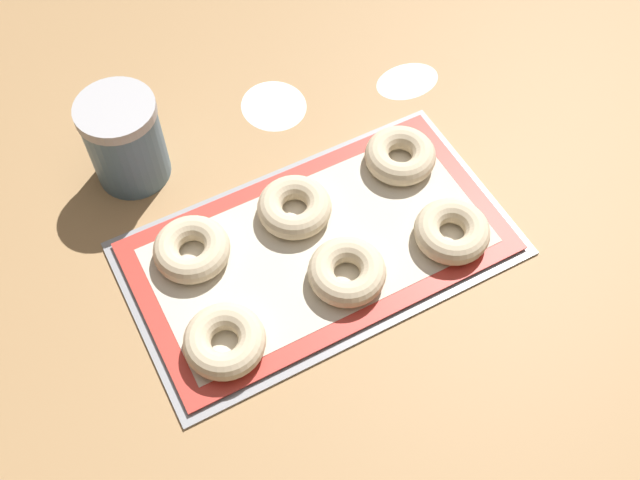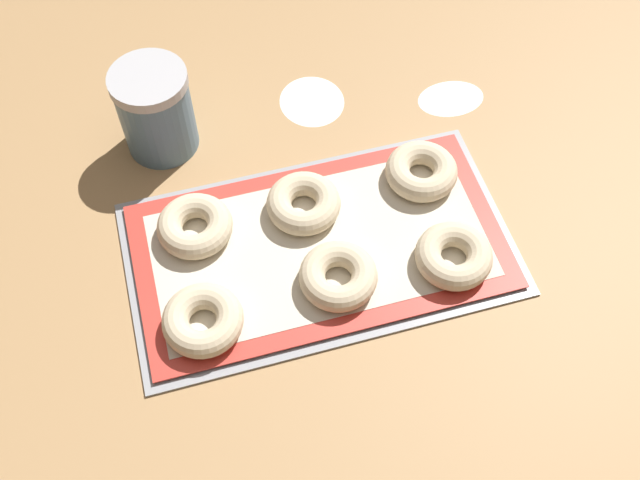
{
  "view_description": "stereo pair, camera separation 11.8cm",
  "coord_description": "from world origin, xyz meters",
  "px_view_note": "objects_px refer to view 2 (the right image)",
  "views": [
    {
      "loc": [
        -0.27,
        -0.48,
        0.87
      ],
      "look_at": [
        -0.02,
        -0.0,
        0.03
      ],
      "focal_mm": 42.0,
      "sensor_mm": 36.0,
      "label": 1
    },
    {
      "loc": [
        -0.16,
        -0.53,
        0.87
      ],
      "look_at": [
        -0.02,
        -0.0,
        0.03
      ],
      "focal_mm": 42.0,
      "sensor_mm": 36.0,
      "label": 2
    }
  ],
  "objects_px": {
    "bagel_back_left": "(195,226)",
    "baking_tray": "(320,250)",
    "bagel_front_right": "(454,256)",
    "flour_canister": "(156,111)",
    "bagel_back_right": "(421,171)",
    "bagel_front_left": "(203,320)",
    "bagel_back_center": "(304,203)",
    "bagel_front_center": "(338,276)"
  },
  "relations": [
    {
      "from": "bagel_front_right",
      "to": "flour_canister",
      "type": "relative_size",
      "value": 0.74
    },
    {
      "from": "bagel_back_left",
      "to": "flour_canister",
      "type": "distance_m",
      "value": 0.19
    },
    {
      "from": "baking_tray",
      "to": "bagel_front_right",
      "type": "bearing_deg",
      "value": -23.7
    },
    {
      "from": "flour_canister",
      "to": "bagel_back_left",
      "type": "bearing_deg",
      "value": -84.66
    },
    {
      "from": "bagel_front_left",
      "to": "bagel_back_right",
      "type": "bearing_deg",
      "value": 23.32
    },
    {
      "from": "bagel_front_right",
      "to": "flour_canister",
      "type": "height_order",
      "value": "flour_canister"
    },
    {
      "from": "bagel_back_left",
      "to": "bagel_back_right",
      "type": "distance_m",
      "value": 0.33
    },
    {
      "from": "baking_tray",
      "to": "bagel_back_right",
      "type": "relative_size",
      "value": 5.06
    },
    {
      "from": "bagel_front_right",
      "to": "bagel_front_left",
      "type": "bearing_deg",
      "value": -179.41
    },
    {
      "from": "bagel_front_left",
      "to": "bagel_front_right",
      "type": "height_order",
      "value": "same"
    },
    {
      "from": "baking_tray",
      "to": "flour_canister",
      "type": "bearing_deg",
      "value": 124.86
    },
    {
      "from": "bagel_front_left",
      "to": "baking_tray",
      "type": "bearing_deg",
      "value": 23.43
    },
    {
      "from": "bagel_front_right",
      "to": "flour_canister",
      "type": "xyz_separation_m",
      "value": [
        -0.34,
        0.32,
        0.04
      ]
    },
    {
      "from": "bagel_back_right",
      "to": "flour_canister",
      "type": "distance_m",
      "value": 0.39
    },
    {
      "from": "bagel_front_center",
      "to": "bagel_back_center",
      "type": "height_order",
      "value": "same"
    },
    {
      "from": "bagel_back_left",
      "to": "flour_canister",
      "type": "xyz_separation_m",
      "value": [
        -0.02,
        0.18,
        0.04
      ]
    },
    {
      "from": "bagel_front_center",
      "to": "bagel_back_center",
      "type": "distance_m",
      "value": 0.13
    },
    {
      "from": "bagel_back_left",
      "to": "bagel_front_left",
      "type": "bearing_deg",
      "value": -96.55
    },
    {
      "from": "bagel_front_left",
      "to": "bagel_back_center",
      "type": "height_order",
      "value": "same"
    },
    {
      "from": "bagel_front_left",
      "to": "flour_canister",
      "type": "height_order",
      "value": "flour_canister"
    },
    {
      "from": "baking_tray",
      "to": "flour_canister",
      "type": "relative_size",
      "value": 3.77
    },
    {
      "from": "bagel_front_right",
      "to": "bagel_back_right",
      "type": "bearing_deg",
      "value": 87.2
    },
    {
      "from": "bagel_front_right",
      "to": "bagel_front_center",
      "type": "bearing_deg",
      "value": 175.69
    },
    {
      "from": "baking_tray",
      "to": "bagel_back_left",
      "type": "xyz_separation_m",
      "value": [
        -0.16,
        0.07,
        0.02
      ]
    },
    {
      "from": "baking_tray",
      "to": "bagel_front_left",
      "type": "relative_size",
      "value": 5.06
    },
    {
      "from": "bagel_back_center",
      "to": "flour_canister",
      "type": "height_order",
      "value": "flour_canister"
    },
    {
      "from": "bagel_front_left",
      "to": "flour_canister",
      "type": "relative_size",
      "value": 0.74
    },
    {
      "from": "bagel_back_right",
      "to": "flour_canister",
      "type": "height_order",
      "value": "flour_canister"
    },
    {
      "from": "bagel_back_left",
      "to": "baking_tray",
      "type": "bearing_deg",
      "value": -23.24
    },
    {
      "from": "bagel_front_right",
      "to": "bagel_back_center",
      "type": "relative_size",
      "value": 1.0
    },
    {
      "from": "baking_tray",
      "to": "bagel_back_left",
      "type": "relative_size",
      "value": 5.06
    },
    {
      "from": "bagel_front_right",
      "to": "baking_tray",
      "type": "bearing_deg",
      "value": 156.3
    },
    {
      "from": "bagel_front_center",
      "to": "bagel_front_right",
      "type": "bearing_deg",
      "value": -4.31
    },
    {
      "from": "bagel_back_right",
      "to": "bagel_front_right",
      "type": "bearing_deg",
      "value": -92.8
    },
    {
      "from": "bagel_front_center",
      "to": "bagel_back_right",
      "type": "relative_size",
      "value": 1.0
    },
    {
      "from": "baking_tray",
      "to": "bagel_front_left",
      "type": "bearing_deg",
      "value": -156.57
    },
    {
      "from": "baking_tray",
      "to": "bagel_back_center",
      "type": "height_order",
      "value": "bagel_back_center"
    },
    {
      "from": "bagel_front_left",
      "to": "bagel_back_right",
      "type": "relative_size",
      "value": 1.0
    },
    {
      "from": "bagel_front_right",
      "to": "bagel_back_center",
      "type": "distance_m",
      "value": 0.22
    },
    {
      "from": "baking_tray",
      "to": "bagel_back_center",
      "type": "bearing_deg",
      "value": 95.01
    },
    {
      "from": "flour_canister",
      "to": "bagel_back_center",
      "type": "bearing_deg",
      "value": -47.81
    },
    {
      "from": "bagel_back_left",
      "to": "flour_canister",
      "type": "relative_size",
      "value": 0.74
    }
  ]
}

